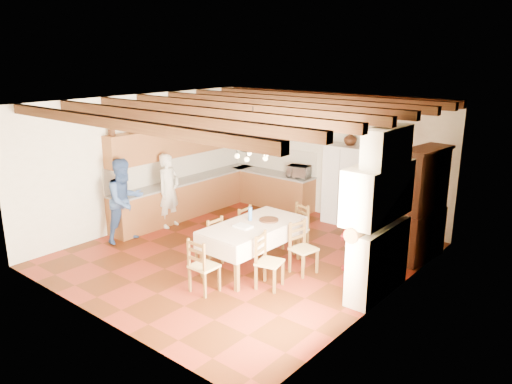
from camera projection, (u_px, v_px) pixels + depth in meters
floor at (243, 255)px, 9.96m from camera, size 6.00×6.50×0.02m
ceiling at (241, 102)px, 9.13m from camera, size 6.00×6.50×0.02m
wall_back at (332, 155)px, 11.96m from camera, size 6.00×0.02×3.00m
wall_front at (92, 226)px, 7.13m from camera, size 6.00×0.02×3.00m
wall_left at (143, 161)px, 11.40m from camera, size 0.02×6.50×3.00m
wall_right at (388, 213)px, 7.70m from camera, size 0.02×6.50×3.00m
ceiling_beams at (241, 108)px, 9.16m from camera, size 6.00×6.30×0.16m
lower_cabinets_left at (188, 198)px, 12.27m from camera, size 0.60×4.30×0.86m
lower_cabinets_back at (272, 190)px, 12.97m from camera, size 2.30×0.60×0.86m
countertop_left at (187, 180)px, 12.15m from camera, size 0.62×4.30×0.04m
countertop_back at (272, 173)px, 12.85m from camera, size 2.34×0.62×0.04m
backsplash_left at (179, 166)px, 12.24m from camera, size 0.03×4.30×0.60m
backsplash_back at (279, 159)px, 12.97m from camera, size 2.30×0.03×0.60m
upper_cabinets at (182, 140)px, 11.96m from camera, size 0.35×4.20×0.70m
fireplace at (377, 213)px, 8.05m from camera, size 0.56×1.60×2.80m
wall_picture at (393, 149)px, 10.89m from camera, size 0.34×0.03×0.42m
refrigerator at (347, 184)px, 11.65m from camera, size 0.96×0.80×1.85m
hutch at (422, 204)px, 9.49m from camera, size 0.64×1.26×2.20m
dining_table at (253, 228)px, 9.13m from camera, size 1.05×2.01×0.87m
chandelier at (253, 150)px, 8.73m from camera, size 0.47×0.47×0.03m
chair_left_near at (209, 240)px, 9.39m from camera, size 0.41×0.43×0.96m
chair_left_far at (238, 228)px, 10.04m from camera, size 0.43×0.45×0.96m
chair_right_near at (270, 261)px, 8.45m from camera, size 0.49×0.50×0.96m
chair_right_far at (304, 248)px, 9.02m from camera, size 0.47×0.49×0.96m
chair_end_near at (204, 265)px, 8.30m from camera, size 0.42×0.40×0.96m
chair_end_far at (295, 228)px, 10.05m from camera, size 0.51×0.50×0.96m
person_man at (169, 190)px, 11.35m from camera, size 0.49×0.67×1.71m
person_woman_blue at (125, 200)px, 10.45m from camera, size 0.70×0.89×1.79m
person_woman_red at (356, 231)px, 9.05m from camera, size 0.44×0.92×1.53m
microwave at (299, 172)px, 12.30m from camera, size 0.60×0.47×0.29m
fridge_vase at (350, 138)px, 11.34m from camera, size 0.36×0.36×0.30m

